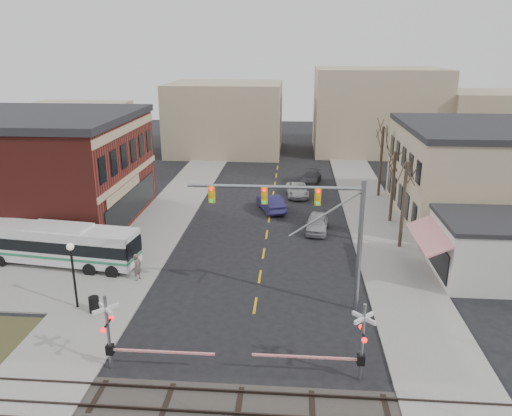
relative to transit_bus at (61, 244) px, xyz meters
The scene contains 19 objects.
ground 15.82m from the transit_bus, 25.35° to the right, with size 160.00×160.00×0.00m, color black.
sidewalk_west 14.17m from the transit_bus, 70.40° to the left, with size 5.00×60.00×0.12m, color gray.
sidewalk_east 27.22m from the transit_bus, 29.21° to the left, with size 5.00×60.00×0.12m, color gray.
awning_shop 30.20m from the transit_bus, ahead, with size 9.74×6.20×4.30m.
tree_east_a 25.34m from the transit_bus, 12.01° to the left, with size 0.28×0.28×6.75m.
tree_east_b 27.49m from the transit_bus, 24.23° to the left, with size 0.28×0.28×6.30m.
tree_east_c 31.80m from the transit_bus, 37.37° to the left, with size 0.28×0.28×7.20m.
transit_bus is the anchor object (origin of this frame).
traffic_signal_mast 18.57m from the transit_bus, 14.99° to the right, with size 9.99×0.30×8.00m.
rr_crossing_west 14.10m from the transit_bus, 54.58° to the right, with size 5.60×1.36×4.00m.
rr_crossing_east 22.38m from the transit_bus, 30.52° to the right, with size 5.60×1.36×4.00m.
street_lamp 7.09m from the transit_bus, 58.53° to the right, with size 0.44×0.44×4.11m.
trash_bin 8.12m from the transit_bus, 52.69° to the right, with size 0.60×0.60×0.96m, color black.
car_a 20.30m from the transit_bus, 24.54° to the left, with size 1.73×4.30×1.47m, color #98989D.
car_b 19.73m from the transit_bus, 43.73° to the left, with size 1.67×4.78×1.58m, color #1F1C47.
car_c 25.22m from the transit_bus, 48.33° to the left, with size 2.14×4.64×1.29m, color #B4B4B4.
car_d 30.23m from the transit_bus, 52.67° to the left, with size 1.91×4.69×1.36m, color #3C3C40.
pedestrian_near 6.51m from the transit_bus, 18.32° to the right, with size 0.67×0.44×1.84m, color #5D4E4B.
pedestrian_far 3.25m from the transit_bus, ahead, with size 0.92×0.71×1.89m, color #3C3863.
Camera 1 is at (2.17, -24.85, 15.03)m, focal length 35.00 mm.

